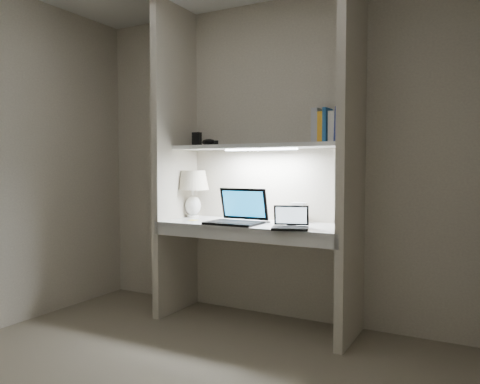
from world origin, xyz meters
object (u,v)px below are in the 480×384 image
Objects in this scene: speaker at (299,213)px; table_lamp at (193,186)px; laptop_netbook at (291,223)px; laptop_main at (238,216)px; book_row at (330,127)px.

table_lamp is at bearing -176.25° from speaker.
laptop_netbook is 0.38m from speaker.
speaker is (0.39, 0.26, 0.02)m from laptop_main.
book_row is (0.24, -0.02, 0.64)m from speaker.
table_lamp is 1.25m from book_row.
laptop_netbook reaches higher than speaker.
book_row is at bearing 47.61° from laptop_netbook.
laptop_main is 1.33× the size of laptop_netbook.
laptop_main is at bearing -159.08° from book_row.
laptop_main is 0.47m from speaker.
laptop_main reaches higher than speaker.
book_row reaches higher than laptop_netbook.
book_row reaches higher than table_lamp.
table_lamp is at bearing -177.45° from book_row.
table_lamp is 2.57× the size of speaker.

